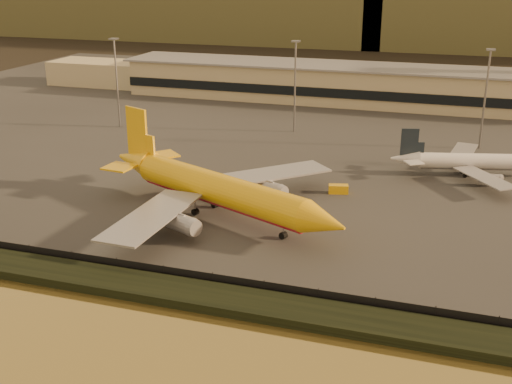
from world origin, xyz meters
TOP-DOWN VIEW (x-y plane):
  - ground at (0.00, 0.00)m, footprint 900.00×900.00m
  - embankment at (0.00, -17.00)m, footprint 320.00×7.00m
  - tarmac at (0.00, 95.00)m, footprint 320.00×220.00m
  - perimeter_fence at (0.00, -13.00)m, footprint 300.00×0.05m
  - terminal_building at (-14.52, 125.55)m, footprint 202.00×25.00m
  - apron_light_masts at (15.00, 75.00)m, footprint 152.20×12.20m
  - dhl_cargo_jet at (-7.82, 13.83)m, footprint 55.64×52.71m
  - white_narrowbody_jet at (38.42, 54.25)m, footprint 36.62×35.05m
  - gse_vehicle_yellow at (11.87, 33.20)m, footprint 4.39×2.77m
  - gse_vehicle_white at (-21.12, 33.03)m, footprint 4.46×2.74m

SIDE VIEW (x-z plane):
  - ground at x=0.00m, z-range 0.00..0.00m
  - tarmac at x=0.00m, z-range 0.00..0.20m
  - embankment at x=0.00m, z-range 0.00..1.40m
  - gse_vehicle_yellow at x=11.87m, z-range 0.20..2.03m
  - gse_vehicle_white at x=-21.12m, z-range 0.20..2.07m
  - perimeter_fence at x=0.00m, z-range 0.20..2.40m
  - white_narrowbody_jet at x=38.42m, z-range -1.94..8.69m
  - dhl_cargo_jet at x=-7.82m, z-range -3.32..14.16m
  - terminal_building at x=-14.52m, z-range -0.05..12.55m
  - apron_light_masts at x=15.00m, z-range 3.00..28.40m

